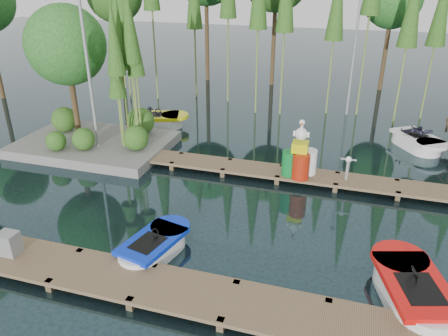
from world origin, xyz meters
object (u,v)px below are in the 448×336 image
(boat_yellow_far, at_px, (156,121))
(boat_blue, at_px, (154,247))
(utility_cabinet, at_px, (9,243))
(drum_cluster, at_px, (300,160))
(boat_red, at_px, (412,292))
(yellow_barrel, at_px, (302,163))
(island, at_px, (83,72))

(boat_yellow_far, bearing_deg, boat_blue, -63.72)
(utility_cabinet, relative_size, drum_cluster, 0.30)
(boat_blue, bearing_deg, boat_red, 13.67)
(boat_blue, bearing_deg, drum_cluster, 73.34)
(utility_cabinet, distance_m, yellow_barrel, 9.60)
(boat_red, bearing_deg, boat_blue, 163.73)
(boat_yellow_far, distance_m, drum_cluster, 8.44)
(boat_blue, distance_m, drum_cluster, 6.28)
(boat_blue, distance_m, boat_yellow_far, 10.35)
(island, distance_m, boat_yellow_far, 4.47)
(boat_red, xyz_separation_m, boat_yellow_far, (-10.81, 9.32, 0.02))
(island, bearing_deg, boat_blue, -47.07)
(boat_blue, relative_size, boat_red, 0.81)
(yellow_barrel, bearing_deg, boat_blue, -119.47)
(boat_red, distance_m, utility_cabinet, 10.01)
(island, xyz_separation_m, boat_red, (12.41, -6.30, -2.89))
(boat_blue, bearing_deg, boat_yellow_far, 127.74)
(boat_yellow_far, xyz_separation_m, utility_cabinet, (0.92, -10.82, 0.30))
(boat_blue, xyz_separation_m, boat_yellow_far, (-4.33, 9.40, 0.07))
(utility_cabinet, xyz_separation_m, drum_cluster, (6.50, 6.85, 0.30))
(boat_blue, relative_size, drum_cluster, 1.28)
(boat_red, xyz_separation_m, yellow_barrel, (-3.33, 5.51, 0.43))
(utility_cabinet, bearing_deg, boat_yellow_far, 94.88)
(boat_red, height_order, boat_yellow_far, boat_yellow_far)
(boat_yellow_far, relative_size, utility_cabinet, 5.20)
(island, height_order, yellow_barrel, island)
(island, height_order, drum_cluster, island)
(boat_blue, height_order, drum_cluster, drum_cluster)
(utility_cabinet, height_order, yellow_barrel, yellow_barrel)
(boat_red, height_order, utility_cabinet, boat_red)
(island, bearing_deg, utility_cabinet, -72.05)
(utility_cabinet, bearing_deg, yellow_barrel, 46.85)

